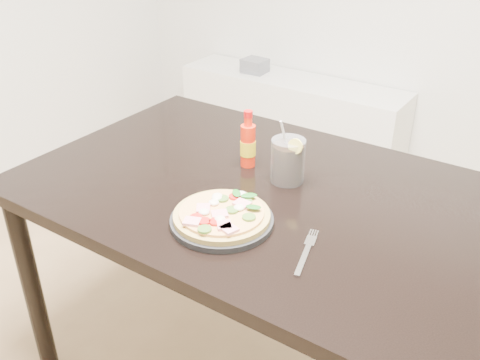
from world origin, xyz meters
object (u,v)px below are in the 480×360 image
Objects in this scene: dining_table at (263,212)px; cola_cup at (288,161)px; pizza at (222,214)px; hot_sauce_bottle at (248,144)px; fork at (307,250)px; media_console at (290,118)px; plate at (222,221)px.

cola_cup is (0.03, 0.08, 0.14)m from dining_table.
pizza reaches higher than dining_table.
dining_table is 7.84× the size of hot_sauce_bottle.
hot_sauce_bottle is at bearing 141.09° from dining_table.
cola_cup is 0.35m from fork.
pizza is 0.18× the size of media_console.
pizza is 1.32× the size of fork.
dining_table is 0.33m from fork.
dining_table is at bearing 92.43° from pizza.
cola_cup is at bearing 66.04° from dining_table.
fork is (0.24, 0.02, -0.01)m from plate.
hot_sauce_bottle is (-0.12, 0.31, 0.06)m from plate.
fork is at bearing -52.63° from cola_cup.
cola_cup is at bearing 85.11° from plate.
fork is at bearing -39.34° from dining_table.
hot_sauce_bottle is (-0.11, 0.09, 0.15)m from dining_table.
pizza is at bearing -94.82° from cola_cup.
cola_cup is at bearing -61.74° from media_console.
fork is (0.24, 0.01, -0.03)m from pizza.
pizza is 2.03m from media_console.
pizza is at bearing 55.98° from plate.
plate is 0.24m from fork.
hot_sauce_bottle reaches higher than pizza.
cola_cup reaches higher than hot_sauce_bottle.
media_console is (-0.78, 1.79, -0.51)m from plate.
hot_sauce_bottle reaches higher than dining_table.
plate is at bearing -66.43° from media_console.
plate reaches higher than media_console.
cola_cup reaches higher than media_console.
pizza is 1.38× the size of hot_sauce_bottle.
pizza is at bearing -66.41° from media_console.
media_console is (-0.66, 1.49, -0.57)m from hot_sauce_bottle.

